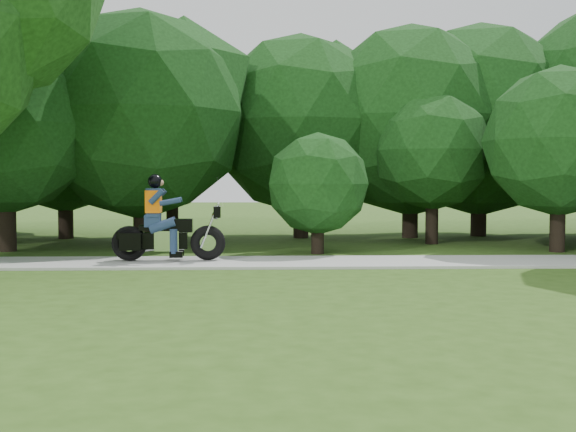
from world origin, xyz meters
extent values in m
plane|color=#2E4C15|center=(0.00, 0.00, 0.00)|extent=(100.00, 100.00, 0.00)
cube|color=#ABABA5|center=(0.00, 8.00, 0.03)|extent=(60.00, 2.20, 0.06)
cylinder|color=black|center=(-1.49, 10.10, 0.47)|extent=(0.33, 0.33, 0.95)
sphere|color=black|center=(-1.49, 10.10, 1.80)|extent=(2.63, 2.63, 2.63)
cylinder|color=black|center=(1.89, 15.01, 0.90)|extent=(0.51, 0.51, 1.80)
sphere|color=black|center=(1.89, 15.01, 3.82)|extent=(6.22, 6.22, 6.22)
cylinder|color=black|center=(2.09, 12.80, 0.80)|extent=(0.38, 0.38, 1.61)
sphere|color=black|center=(2.09, 12.80, 2.75)|extent=(3.53, 3.53, 3.53)
cylinder|color=black|center=(-1.68, 15.07, 0.90)|extent=(0.49, 0.49, 1.80)
sphere|color=black|center=(-1.68, 15.07, 3.70)|extent=(5.83, 5.83, 5.83)
cylinder|color=black|center=(-9.26, 15.03, 0.90)|extent=(0.47, 0.47, 1.80)
sphere|color=black|center=(-9.26, 15.03, 3.59)|extent=(5.49, 5.49, 5.49)
cylinder|color=black|center=(4.86, 10.38, 0.81)|extent=(0.40, 0.40, 1.63)
sphere|color=black|center=(4.86, 10.38, 2.92)|extent=(3.98, 3.98, 3.98)
cylinder|color=black|center=(-5.84, 15.01, 0.90)|extent=(0.39, 0.39, 1.80)
sphere|color=black|center=(-5.84, 15.01, 3.04)|extent=(3.81, 3.81, 3.81)
cylinder|color=black|center=(-9.68, 10.98, 0.90)|extent=(0.43, 0.43, 1.80)
sphere|color=black|center=(-9.68, 10.98, 3.31)|extent=(4.66, 4.66, 4.66)
cylinder|color=black|center=(-6.41, 12.65, 0.90)|extent=(0.50, 0.50, 1.80)
sphere|color=black|center=(-6.41, 12.65, 3.78)|extent=(6.09, 6.09, 6.09)
cylinder|color=black|center=(4.34, 15.66, 0.90)|extent=(0.52, 0.52, 1.80)
sphere|color=black|center=(4.34, 15.66, 3.90)|extent=(6.45, 6.45, 6.45)
torus|color=black|center=(-5.93, 8.11, 0.46)|extent=(0.81, 0.26, 0.80)
torus|color=black|center=(-4.15, 8.18, 0.46)|extent=(0.81, 0.26, 0.80)
cube|color=black|center=(-5.26, 8.13, 0.52)|extent=(1.29, 0.33, 0.37)
cube|color=silver|center=(-5.08, 8.14, 0.52)|extent=(0.57, 0.41, 0.46)
cube|color=black|center=(-4.79, 8.15, 0.86)|extent=(0.61, 0.37, 0.30)
cube|color=black|center=(-5.40, 8.13, 0.82)|extent=(0.61, 0.39, 0.11)
cylinder|color=silver|center=(-4.11, 8.18, 0.86)|extent=(0.46, 0.07, 1.03)
cylinder|color=silver|center=(-3.91, 8.19, 1.36)|extent=(0.07, 0.74, 0.04)
cube|color=black|center=(-5.86, 7.86, 0.52)|extent=(0.49, 0.16, 0.39)
cube|color=black|center=(-5.89, 8.36, 0.52)|extent=(0.49, 0.16, 0.39)
cube|color=navy|center=(-5.40, 8.13, 0.98)|extent=(0.36, 0.45, 0.28)
cube|color=navy|center=(-5.38, 8.13, 1.39)|extent=(0.32, 0.49, 0.64)
cube|color=#FF6D05|center=(-5.38, 8.13, 1.42)|extent=(0.36, 0.54, 0.51)
sphere|color=black|center=(-5.34, 8.13, 1.87)|extent=(0.32, 0.32, 0.32)
camera|label=1|loc=(-2.83, -8.33, 1.94)|focal=45.00mm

